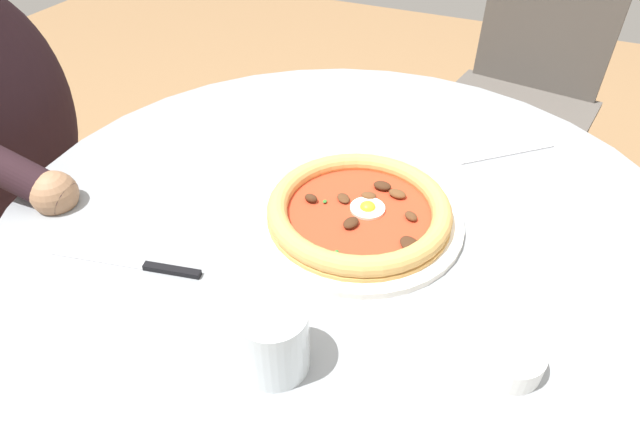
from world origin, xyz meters
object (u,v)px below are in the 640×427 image
(water_glass, at_px, (274,342))
(steak_knife, at_px, (147,266))
(pizza_on_plate, at_px, (359,212))
(cafe_chair_spare_near, at_px, (523,88))
(ramekin_capers, at_px, (510,358))
(dining_table, at_px, (343,283))
(fork_utensil, at_px, (507,154))
(diner_person, at_px, (21,207))

(water_glass, distance_m, steak_knife, 0.24)
(pizza_on_plate, relative_size, steak_knife, 1.42)
(steak_knife, relative_size, cafe_chair_spare_near, 0.26)
(steak_knife, relative_size, ramekin_capers, 2.92)
(dining_table, xyz_separation_m, pizza_on_plate, (0.01, 0.02, 0.17))
(steak_knife, height_order, fork_utensil, steak_knife)
(fork_utensil, bearing_deg, ramekin_capers, 8.74)
(pizza_on_plate, height_order, diner_person, diner_person)
(water_glass, bearing_deg, steak_knife, -105.35)
(water_glass, bearing_deg, dining_table, -174.42)
(ramekin_capers, bearing_deg, steak_knife, -85.26)
(dining_table, height_order, pizza_on_plate, pizza_on_plate)
(fork_utensil, xyz_separation_m, diner_person, (0.30, -0.92, -0.20))
(steak_knife, distance_m, ramekin_capers, 0.46)
(dining_table, height_order, steak_knife, steak_knife)
(pizza_on_plate, xyz_separation_m, ramekin_capers, (0.17, 0.24, -0.00))
(fork_utensil, distance_m, cafe_chair_spare_near, 0.78)
(dining_table, distance_m, water_glass, 0.33)
(steak_knife, bearing_deg, diner_person, -108.93)
(steak_knife, bearing_deg, water_glass, 74.65)
(pizza_on_plate, height_order, cafe_chair_spare_near, cafe_chair_spare_near)
(fork_utensil, distance_m, diner_person, 0.98)
(ramekin_capers, height_order, diner_person, diner_person)
(cafe_chair_spare_near, bearing_deg, diner_person, -40.50)
(cafe_chair_spare_near, bearing_deg, ramekin_capers, 4.26)
(ramekin_capers, bearing_deg, water_glass, -66.94)
(steak_knife, bearing_deg, cafe_chair_spare_near, 163.21)
(water_glass, relative_size, fork_utensil, 0.60)
(pizza_on_plate, relative_size, ramekin_capers, 4.15)
(cafe_chair_spare_near, bearing_deg, steak_knife, -16.79)
(fork_utensil, relative_size, cafe_chair_spare_near, 0.18)
(ramekin_capers, relative_size, diner_person, 0.06)
(ramekin_capers, bearing_deg, pizza_on_plate, -124.84)
(diner_person, bearing_deg, ramekin_capers, 81.80)
(pizza_on_plate, distance_m, fork_utensil, 0.32)
(pizza_on_plate, distance_m, cafe_chair_spare_near, 1.06)
(fork_utensil, relative_size, diner_person, 0.13)
(pizza_on_plate, height_order, ramekin_capers, pizza_on_plate)
(dining_table, xyz_separation_m, diner_person, (0.03, -0.72, -0.05))
(ramekin_capers, distance_m, diner_person, 1.02)
(fork_utensil, bearing_deg, water_glass, -17.25)
(water_glass, distance_m, ramekin_capers, 0.26)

